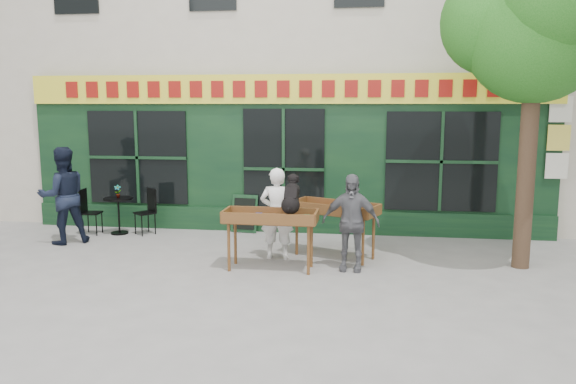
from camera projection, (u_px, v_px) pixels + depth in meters
name	position (u px, v px, depth m)	size (l,w,h in m)	color
ground	(264.00, 262.00, 9.68)	(80.00, 80.00, 0.00)	slate
building	(304.00, 16.00, 14.75)	(14.00, 7.26, 10.00)	beige
street_tree	(539.00, 13.00, 8.79)	(3.05, 2.90, 5.60)	#382619
book_cart_center	(271.00, 220.00, 9.14)	(1.51, 0.64, 0.99)	brown
dog	(291.00, 193.00, 8.97)	(0.34, 0.60, 0.60)	black
woman	(277.00, 214.00, 9.78)	(0.59, 0.39, 1.61)	white
book_cart_right	(335.00, 212.00, 9.88)	(1.62, 1.17, 0.99)	brown
man_right	(351.00, 222.00, 9.11)	(0.93, 0.39, 1.59)	#545459
bistro_table	(119.00, 208.00, 11.70)	(0.60, 0.60, 0.76)	black
bistro_chair_left	(87.00, 208.00, 11.68)	(0.39, 0.39, 0.95)	black
bistro_chair_right	(148.00, 207.00, 11.73)	(0.51, 0.51, 0.95)	black
potted_plant	(118.00, 191.00, 11.64)	(0.15, 0.10, 0.28)	gray
man_left	(63.00, 196.00, 10.85)	(0.92, 0.71, 1.89)	black
chalkboard	(244.00, 214.00, 11.87)	(0.58, 0.25, 0.79)	black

